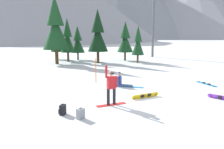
% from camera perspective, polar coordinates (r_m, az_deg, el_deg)
% --- Properties ---
extents(ground_plane, '(800.00, 800.00, 0.00)m').
position_cam_1_polar(ground_plane, '(11.80, 10.22, -6.76)').
color(ground_plane, silver).
extents(snowboarder_foreground, '(1.57, 0.57, 1.99)m').
position_cam_1_polar(snowboarder_foreground, '(10.70, -0.20, -3.14)').
color(snowboarder_foreground, red).
rests_on(snowboarder_foreground, ground_plane).
extents(snowboarder_midground, '(1.70, 1.20, 1.00)m').
position_cam_1_polar(snowboarder_midground, '(14.73, 2.56, -1.80)').
color(snowboarder_midground, '#335184').
rests_on(snowboarder_midground, ground_plane).
extents(loose_snowboard_near_left, '(0.51, 1.93, 0.09)m').
position_cam_1_polar(loose_snowboard_near_left, '(16.83, 23.35, -2.27)').
color(loose_snowboard_near_left, '#1E8CD8').
rests_on(loose_snowboard_near_left, ground_plane).
extents(loose_snowboard_far_spare, '(1.76, 0.55, 0.25)m').
position_cam_1_polar(loose_snowboard_far_spare, '(12.25, 8.76, -5.45)').
color(loose_snowboard_far_spare, yellow).
rests_on(loose_snowboard_far_spare, ground_plane).
extents(backpack_grey, '(0.38, 0.37, 0.47)m').
position_cam_1_polar(backpack_grey, '(9.23, -8.23, -10.13)').
color(backpack_grey, gray).
rests_on(backpack_grey, ground_plane).
extents(backpack_black, '(0.35, 0.37, 0.47)m').
position_cam_1_polar(backpack_black, '(9.86, -12.78, -8.95)').
color(backpack_black, black).
rests_on(backpack_black, ground_plane).
extents(trail_marker_pole, '(0.06, 0.06, 1.77)m').
position_cam_1_polar(trail_marker_pole, '(15.81, -4.23, 0.98)').
color(trail_marker_pole, orange).
rests_on(trail_marker_pole, ground_plane).
extents(pine_tree_leaning, '(2.17, 2.17, 5.31)m').
position_cam_1_polar(pine_tree_leaning, '(30.11, 3.46, 9.17)').
color(pine_tree_leaning, '#472D19').
rests_on(pine_tree_leaning, ground_plane).
extents(pine_tree_slender, '(1.83, 1.83, 5.62)m').
position_cam_1_polar(pine_tree_slender, '(29.27, -11.53, 9.28)').
color(pine_tree_slender, '#472D19').
rests_on(pine_tree_slender, ground_plane).
extents(pine_tree_short, '(3.10, 3.10, 8.00)m').
position_cam_1_polar(pine_tree_short, '(27.08, -14.52, 11.86)').
color(pine_tree_short, '#472D19').
rests_on(pine_tree_short, ground_plane).
extents(pine_tree_broad, '(1.96, 1.96, 4.72)m').
position_cam_1_polar(pine_tree_broad, '(31.12, -8.96, 8.50)').
color(pine_tree_broad, '#472D19').
rests_on(pine_tree_broad, ground_plane).
extents(pine_tree_twin, '(2.50, 2.50, 6.58)m').
position_cam_1_polar(pine_tree_twin, '(27.36, -3.73, 10.52)').
color(pine_tree_twin, '#472D19').
rests_on(pine_tree_twin, ground_plane).
extents(pine_tree_tall, '(1.56, 1.56, 4.63)m').
position_cam_1_polar(pine_tree_tall, '(27.55, 6.79, 8.24)').
color(pine_tree_tall, '#472D19').
rests_on(pine_tree_tall, ground_plane).
extents(pine_tree_young, '(1.81, 1.81, 4.99)m').
position_cam_1_polar(pine_tree_young, '(32.64, -14.21, 8.64)').
color(pine_tree_young, '#472D19').
rests_on(pine_tree_young, ground_plane).
extents(ski_lift_tower, '(3.89, 0.36, 10.78)m').
position_cam_1_polar(ski_lift_tower, '(35.78, 10.80, 14.51)').
color(ski_lift_tower, '#595B60').
rests_on(ski_lift_tower, ground_plane).
extents(peak_west_ridge, '(212.89, 212.89, 81.60)m').
position_cam_1_polar(peak_west_ridge, '(291.56, 19.33, 17.32)').
color(peak_west_ridge, '#9EA3B2').
rests_on(peak_west_ridge, ground_plane).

